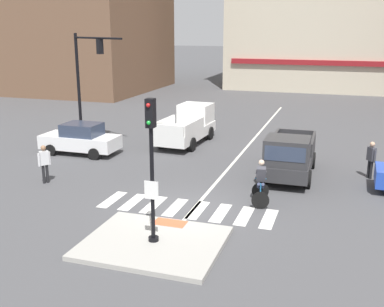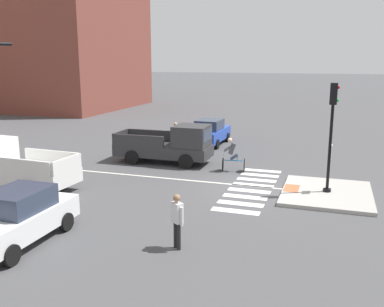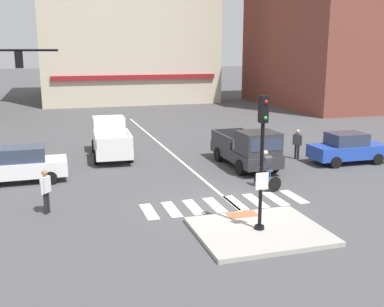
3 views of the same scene
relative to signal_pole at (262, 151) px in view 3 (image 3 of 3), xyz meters
The scene contains 22 objects.
ground_plane 4.08m from the signal_pole, 90.00° to the left, with size 300.00×300.00×0.00m, color #474749.
traffic_island 2.72m from the signal_pole, 90.00° to the left, with size 4.19×3.52×0.15m, color #A3A099.
tactile_pad_front 3.00m from the signal_pole, 90.00° to the left, with size 1.10×0.60×0.01m, color #DB5B38.
signal_pole is the anchor object (origin of this frame).
crosswalk_stripe_a 5.19m from the signal_pole, 134.30° to the left, with size 0.44×1.80×0.01m, color silver.
crosswalk_stripe_b 4.73m from the signal_pole, 124.88° to the left, with size 0.44×1.80×0.01m, color silver.
crosswalk_stripe_c 4.39m from the signal_pole, 112.70° to the left, with size 0.44×1.80×0.01m, color silver.
crosswalk_stripe_d 4.22m from the signal_pole, 97.94° to the left, with size 0.44×1.80×0.01m, color silver.
crosswalk_stripe_e 4.22m from the signal_pole, 82.06° to the left, with size 0.44×1.80×0.01m, color silver.
crosswalk_stripe_f 4.39m from the signal_pole, 67.30° to the left, with size 0.44×1.80×0.01m, color silver.
crosswalk_stripe_g 4.73m from the signal_pole, 55.12° to the left, with size 0.44×1.80×0.01m, color silver.
crosswalk_stripe_h 5.19m from the signal_pole, 45.70° to the left, with size 0.44×1.80×0.01m, color silver.
lane_centre_line 13.28m from the signal_pole, 88.86° to the left, with size 0.14×28.00×0.01m, color silver.
building_corner_left 47.05m from the signal_pole, 86.86° to the left, with size 20.20×20.96×18.76m.
building_corner_right 40.58m from the signal_pole, 51.68° to the left, with size 16.64×18.94×20.37m.
car_white_cross_left 11.89m from the signal_pole, 131.73° to the left, with size 4.11×1.86×1.64m.
car_blue_cross_right 11.64m from the signal_pole, 40.77° to the left, with size 4.13×1.90×1.64m.
pickup_truck_white_westbound_far 13.50m from the signal_pole, 103.87° to the left, with size 2.26×5.19×2.08m.
pickup_truck_charcoal_eastbound_mid 8.78m from the signal_pole, 68.61° to the left, with size 2.10×5.12×2.08m.
cyclist 5.53m from the signal_pole, 61.39° to the left, with size 0.84×1.19×1.68m.
pedestrian_at_curb_left 8.04m from the signal_pole, 148.91° to the left, with size 0.39×0.47×1.67m.
pedestrian_waiting_far_side 11.33m from the signal_pole, 54.14° to the left, with size 0.39×0.46×1.67m.
Camera 3 is at (-6.28, -15.83, 5.90)m, focal length 42.71 mm.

